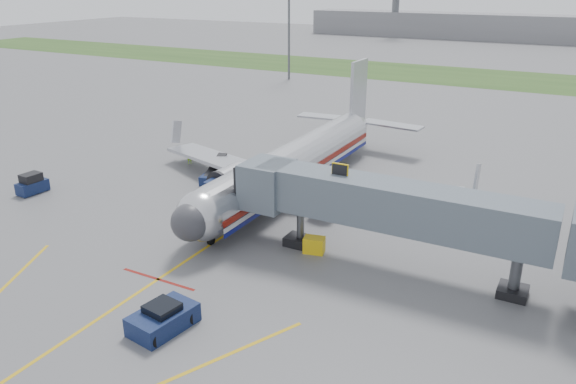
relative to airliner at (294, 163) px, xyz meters
The scene contains 15 objects.
ground 15.48m from the airliner, 90.01° to the right, with size 400.00×400.00×0.00m, color #565659.
grass_strip 74.80m from the airliner, 90.00° to the left, with size 300.00×25.00×0.01m, color #2D4C1E.
apron_markings 22.80m from the airliner, 90.01° to the right, with size 21.52×50.00×0.01m.
airliner is the anchor object (origin of this frame).
jet_bridge 16.54m from the airliner, 38.56° to the right, with size 25.30×4.00×6.90m.
light_mast_left 62.96m from the airliner, 118.72° to the left, with size 2.00×0.44×20.40m.
distant_terminal 155.08m from the airliner, 93.70° to the left, with size 120.00×14.00×8.00m, color slate.
pushback_tug 23.83m from the airliner, 80.31° to the right, with size 2.82×4.05×1.57m.
baggage_tug 24.35m from the airliner, 149.56° to the right, with size 1.57×2.79×1.90m.
baggage_cart_a 10.22m from the airliner, 107.37° to the right, with size 1.90×1.90×1.63m.
baggage_cart_b 5.86m from the airliner, 122.29° to the right, with size 2.29×2.29×1.93m.
baggage_cart_c 7.64m from the airliner, 129.72° to the right, with size 1.86×1.86×1.88m.
belt_loader 8.49m from the airliner, 168.85° to the right, with size 2.16×4.60×2.17m.
ground_power_cart 13.23m from the airliner, 55.56° to the right, with size 1.67×1.29×1.19m.
ramp_worker 13.90m from the airliner, behind, with size 0.55×0.36×1.51m, color #90E61B.
Camera 1 is at (23.17, -28.69, 18.68)m, focal length 35.00 mm.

